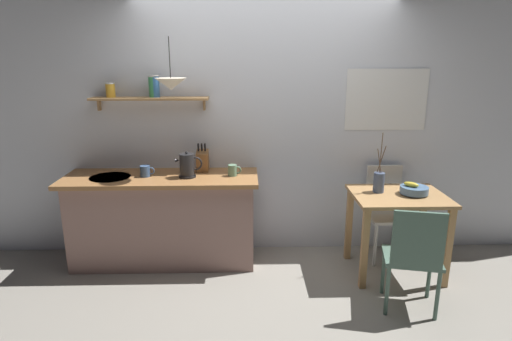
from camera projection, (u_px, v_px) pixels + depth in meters
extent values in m
plane|color=gray|center=(267.00, 275.00, 3.99)|extent=(14.00, 14.00, 0.00)
cube|color=silver|center=(285.00, 121.00, 4.27)|extent=(6.80, 0.10, 2.70)
cube|color=white|center=(386.00, 100.00, 4.18)|extent=(0.80, 0.01, 0.60)
cube|color=silver|center=(386.00, 100.00, 4.19)|extent=(0.74, 0.01, 0.54)
cube|color=gray|center=(164.00, 221.00, 4.16)|extent=(1.74, 0.52, 0.85)
cube|color=#9E6B3D|center=(161.00, 178.00, 4.03)|extent=(1.83, 0.63, 0.04)
cylinder|color=#B7BABF|center=(110.00, 178.00, 3.99)|extent=(0.38, 0.38, 0.01)
cube|color=tan|center=(150.00, 99.00, 4.02)|extent=(1.11, 0.18, 0.02)
cube|color=#99754C|center=(99.00, 104.00, 4.10)|extent=(0.02, 0.06, 0.12)
cube|color=#99754C|center=(204.00, 104.00, 4.12)|extent=(0.02, 0.06, 0.12)
cylinder|color=gold|center=(111.00, 91.00, 3.99)|extent=(0.09, 0.09, 0.13)
cylinder|color=silver|center=(110.00, 83.00, 3.97)|extent=(0.09, 0.09, 0.01)
cylinder|color=#388E56|center=(154.00, 87.00, 3.99)|extent=(0.09, 0.09, 0.19)
cylinder|color=silver|center=(153.00, 76.00, 3.96)|extent=(0.10, 0.10, 0.01)
cylinder|color=#3366A3|center=(155.00, 87.00, 3.99)|extent=(0.09, 0.09, 0.20)
cylinder|color=silver|center=(154.00, 76.00, 3.96)|extent=(0.09, 0.09, 0.01)
cube|color=tan|center=(399.00, 196.00, 3.87)|extent=(0.83, 0.67, 0.03)
cube|color=tan|center=(364.00, 249.00, 3.68)|extent=(0.06, 0.06, 0.74)
cube|color=tan|center=(448.00, 248.00, 3.70)|extent=(0.06, 0.06, 0.74)
cube|color=tan|center=(349.00, 224.00, 4.23)|extent=(0.06, 0.06, 0.74)
cube|color=tan|center=(422.00, 223.00, 4.25)|extent=(0.06, 0.06, 0.74)
cube|color=#4C6B5B|center=(412.00, 258.00, 3.40)|extent=(0.50, 0.47, 0.03)
cube|color=#4C6B5B|center=(418.00, 240.00, 3.16)|extent=(0.38, 0.11, 0.44)
cylinder|color=#4C6B5B|center=(429.00, 275.00, 3.57)|extent=(0.03, 0.03, 0.42)
cylinder|color=#4C6B5B|center=(383.00, 271.00, 3.64)|extent=(0.03, 0.03, 0.42)
cylinder|color=#4C6B5B|center=(438.00, 296.00, 3.27)|extent=(0.03, 0.03, 0.42)
cylinder|color=#4C6B5B|center=(387.00, 291.00, 3.33)|extent=(0.03, 0.03, 0.42)
cube|color=silver|center=(388.00, 216.00, 4.23)|extent=(0.42, 0.42, 0.03)
cube|color=silver|center=(383.00, 187.00, 4.35)|extent=(0.36, 0.04, 0.46)
cylinder|color=silver|center=(375.00, 245.00, 4.12)|extent=(0.03, 0.03, 0.43)
cylinder|color=silver|center=(410.00, 244.00, 4.14)|extent=(0.03, 0.03, 0.43)
cylinder|color=silver|center=(364.00, 231.00, 4.45)|extent=(0.03, 0.03, 0.43)
cylinder|color=silver|center=(397.00, 230.00, 4.47)|extent=(0.03, 0.03, 0.43)
cylinder|color=#51759E|center=(414.00, 194.00, 3.86)|extent=(0.11, 0.11, 0.01)
cylinder|color=#51759E|center=(414.00, 190.00, 3.85)|extent=(0.25, 0.25, 0.06)
ellipsoid|color=yellow|center=(411.00, 184.00, 3.83)|extent=(0.14, 0.14, 0.04)
cylinder|color=#475675|center=(379.00, 182.00, 3.90)|extent=(0.10, 0.10, 0.18)
cylinder|color=brown|center=(379.00, 161.00, 3.85)|extent=(0.05, 0.03, 0.22)
cylinder|color=brown|center=(381.00, 153.00, 3.83)|extent=(0.02, 0.01, 0.37)
cylinder|color=brown|center=(382.00, 159.00, 3.85)|extent=(0.06, 0.03, 0.25)
cylinder|color=black|center=(187.00, 176.00, 3.98)|extent=(0.16, 0.16, 0.02)
cylinder|color=#232326|center=(187.00, 165.00, 3.96)|extent=(0.14, 0.14, 0.20)
sphere|color=black|center=(186.00, 153.00, 3.93)|extent=(0.02, 0.02, 0.02)
cone|color=#232326|center=(177.00, 160.00, 3.94)|extent=(0.04, 0.04, 0.04)
torus|color=black|center=(195.00, 164.00, 3.95)|extent=(0.13, 0.02, 0.13)
cube|color=brown|center=(203.00, 161.00, 4.16)|extent=(0.11, 0.18, 0.22)
cylinder|color=black|center=(198.00, 147.00, 4.08)|extent=(0.02, 0.03, 0.08)
cylinder|color=black|center=(202.00, 147.00, 4.08)|extent=(0.02, 0.03, 0.08)
cylinder|color=black|center=(205.00, 147.00, 4.08)|extent=(0.02, 0.03, 0.08)
cylinder|color=#3D5B89|center=(145.00, 171.00, 3.99)|extent=(0.09, 0.09, 0.10)
torus|color=#3D5B89|center=(151.00, 171.00, 4.00)|extent=(0.07, 0.01, 0.07)
cylinder|color=slate|center=(232.00, 170.00, 4.02)|extent=(0.08, 0.08, 0.11)
torus|color=slate|center=(238.00, 170.00, 4.02)|extent=(0.07, 0.01, 0.07)
cylinder|color=black|center=(169.00, 57.00, 3.70)|extent=(0.01, 0.01, 0.35)
cone|color=beige|center=(171.00, 84.00, 3.76)|extent=(0.28, 0.28, 0.10)
sphere|color=white|center=(171.00, 87.00, 3.77)|extent=(0.04, 0.04, 0.04)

